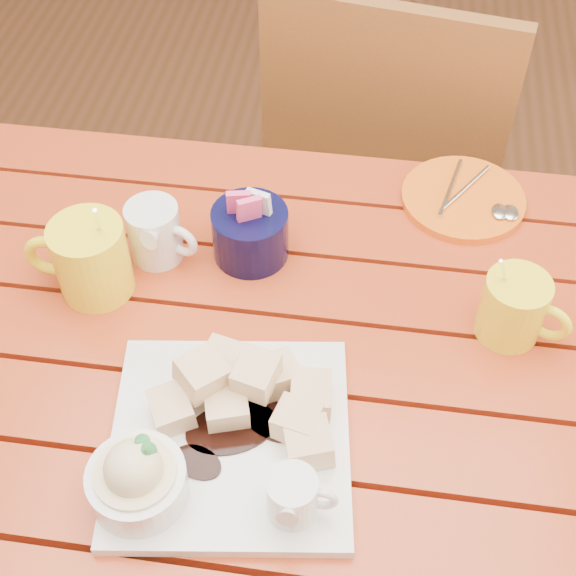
% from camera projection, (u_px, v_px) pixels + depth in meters
% --- Properties ---
extents(ground, '(5.00, 5.00, 0.00)m').
position_uv_depth(ground, '(258.00, 575.00, 1.58)').
color(ground, brown).
rests_on(ground, ground).
extents(table, '(1.20, 0.79, 0.75)m').
position_uv_depth(table, '(246.00, 393.00, 1.10)').
color(table, '#A52E15').
rests_on(table, ground).
extents(dessert_plate, '(0.31, 0.31, 0.11)m').
position_uv_depth(dessert_plate, '(214.00, 442.00, 0.89)').
color(dessert_plate, white).
rests_on(dessert_plate, table).
extents(coffee_mug_left, '(0.14, 0.10, 0.16)m').
position_uv_depth(coffee_mug_left, '(89.00, 258.00, 1.04)').
color(coffee_mug_left, yellow).
rests_on(coffee_mug_left, table).
extents(coffee_mug_right, '(0.11, 0.08, 0.14)m').
position_uv_depth(coffee_mug_right, '(515.00, 308.00, 1.00)').
color(coffee_mug_right, yellow).
rests_on(coffee_mug_right, table).
extents(cream_pitcher, '(0.11, 0.09, 0.09)m').
position_uv_depth(cream_pitcher, '(156.00, 231.00, 1.09)').
color(cream_pitcher, white).
rests_on(cream_pitcher, table).
extents(sugar_caddy, '(0.11, 0.11, 0.11)m').
position_uv_depth(sugar_caddy, '(250.00, 232.00, 1.10)').
color(sugar_caddy, black).
rests_on(sugar_caddy, table).
extents(orange_saucer, '(0.18, 0.18, 0.02)m').
position_uv_depth(orange_saucer, '(464.00, 199.00, 1.19)').
color(orange_saucer, orange).
rests_on(orange_saucer, table).
extents(chair_far, '(0.50, 0.50, 0.92)m').
position_uv_depth(chair_far, '(386.00, 164.00, 1.61)').
color(chair_far, brown).
rests_on(chair_far, ground).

